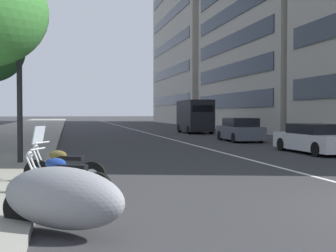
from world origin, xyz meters
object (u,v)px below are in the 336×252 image
(motorcycle_under_tarp, at_px, (63,170))
(car_mid_block_traffic, at_px, (315,139))
(street_lamp_with_banners, at_px, (32,19))
(motorcycle_by_sign_pole, at_px, (62,181))
(delivery_van_ahead, at_px, (195,116))
(motorcycle_far_end_row, at_px, (61,198))
(car_following_behind, at_px, (240,130))

(motorcycle_under_tarp, relative_size, car_mid_block_traffic, 0.44)
(motorcycle_under_tarp, xyz_separation_m, street_lamp_with_banners, (4.67, 1.03, 4.52))
(motorcycle_by_sign_pole, bearing_deg, delivery_van_ahead, -87.04)
(motorcycle_by_sign_pole, relative_size, motorcycle_under_tarp, 0.99)
(motorcycle_far_end_row, distance_m, delivery_van_ahead, 32.45)
(motorcycle_by_sign_pole, xyz_separation_m, street_lamp_with_banners, (6.21, 1.04, 4.56))
(car_mid_block_traffic, relative_size, car_following_behind, 1.03)
(motorcycle_by_sign_pole, xyz_separation_m, car_following_behind, (16.79, -10.71, 0.29))
(motorcycle_by_sign_pole, height_order, street_lamp_with_banners, street_lamp_with_banners)
(motorcycle_under_tarp, relative_size, street_lamp_with_banners, 0.25)
(car_mid_block_traffic, bearing_deg, car_following_behind, 0.40)
(motorcycle_under_tarp, xyz_separation_m, car_following_behind, (15.25, -10.72, 0.25))
(motorcycle_far_end_row, bearing_deg, car_mid_block_traffic, -94.91)
(delivery_van_ahead, bearing_deg, street_lamp_with_banners, 152.04)
(car_following_behind, height_order, street_lamp_with_banners, street_lamp_with_banners)
(delivery_van_ahead, xyz_separation_m, street_lamp_with_banners, (-21.71, 12.05, 3.44))
(car_mid_block_traffic, xyz_separation_m, delivery_van_ahead, (19.48, -0.11, 0.90))
(motorcycle_far_end_row, xyz_separation_m, car_mid_block_traffic, (11.02, -10.89, 0.07))
(motorcycle_under_tarp, distance_m, car_following_behind, 18.64)
(car_mid_block_traffic, bearing_deg, motorcycle_under_tarp, 121.41)
(street_lamp_with_banners, bearing_deg, motorcycle_by_sign_pole, -170.50)
(motorcycle_far_end_row, distance_m, car_mid_block_traffic, 15.50)
(motorcycle_under_tarp, bearing_deg, car_mid_block_traffic, -118.77)
(street_lamp_with_banners, bearing_deg, motorcycle_far_end_row, -173.22)
(delivery_van_ahead, relative_size, street_lamp_with_banners, 0.65)
(car_mid_block_traffic, xyz_separation_m, car_following_behind, (8.36, 0.19, 0.06))
(car_mid_block_traffic, distance_m, car_following_behind, 8.36)
(delivery_van_ahead, bearing_deg, motorcycle_under_tarp, 158.41)
(delivery_van_ahead, bearing_deg, motorcycle_far_end_row, 161.24)
(motorcycle_under_tarp, relative_size, car_following_behind, 0.45)
(motorcycle_by_sign_pole, bearing_deg, street_lamp_with_banners, -56.01)
(motorcycle_by_sign_pole, xyz_separation_m, motorcycle_under_tarp, (1.53, 0.01, 0.04))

